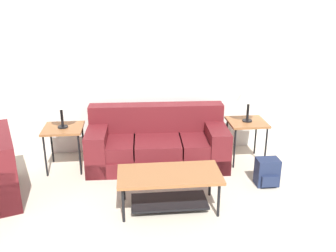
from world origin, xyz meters
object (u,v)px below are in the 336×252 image
at_px(couch, 157,144).
at_px(table_lamp_left, 60,99).
at_px(coffee_table, 169,182).
at_px(side_table_left, 63,132).
at_px(backpack, 267,172).
at_px(side_table_right, 247,125).
at_px(table_lamp_right, 249,94).

height_order(couch, table_lamp_left, table_lamp_left).
xyz_separation_m(coffee_table, side_table_left, (-1.35, 1.18, 0.22)).
distance_m(coffee_table, backpack, 1.39).
height_order(coffee_table, side_table_right, side_table_right).
height_order(couch, table_lamp_right, table_lamp_right).
xyz_separation_m(coffee_table, backpack, (1.32, 0.42, -0.15)).
distance_m(table_lamp_left, table_lamp_right, 2.60).
bearing_deg(table_lamp_left, couch, 1.63).
xyz_separation_m(side_table_right, table_lamp_left, (-2.60, 0.00, 0.47)).
xyz_separation_m(side_table_right, backpack, (0.07, -0.76, -0.38)).
height_order(side_table_right, backpack, side_table_right).
distance_m(couch, backpack, 1.58).
bearing_deg(side_table_right, coffee_table, -136.62).
height_order(couch, side_table_right, couch).
bearing_deg(couch, table_lamp_left, -178.37).
distance_m(couch, coffee_table, 1.22).
xyz_separation_m(couch, table_lamp_right, (1.30, -0.04, 0.73)).
bearing_deg(table_lamp_right, side_table_left, 180.00).
relative_size(table_lamp_right, backpack, 1.47).
bearing_deg(side_table_right, side_table_left, 180.00).
bearing_deg(table_lamp_left, side_table_right, 0.00).
bearing_deg(coffee_table, backpack, 17.77).
distance_m(side_table_right, table_lamp_right, 0.47).
bearing_deg(table_lamp_left, table_lamp_right, 0.00).
xyz_separation_m(table_lamp_right, backpack, (0.07, -0.76, -0.85)).
bearing_deg(side_table_right, backpack, -85.04).
xyz_separation_m(side_table_left, side_table_right, (2.60, 0.00, 0.00)).
bearing_deg(backpack, table_lamp_right, 94.96).
height_order(table_lamp_left, backpack, table_lamp_left).
relative_size(side_table_right, backpack, 1.71).
bearing_deg(table_lamp_right, coffee_table, -136.62).
distance_m(table_lamp_left, backpack, 2.90).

